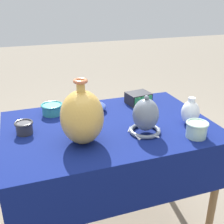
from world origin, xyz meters
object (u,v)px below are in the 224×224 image
(vase_tall_bulbous, at_px, (82,117))
(jar_round_porcelain, at_px, (190,112))
(mosaic_tile_box, at_px, (138,98))
(bowl_shallow_cobalt, at_px, (94,107))
(cup_wide_teal, at_px, (52,109))
(cup_wide_charcoal, at_px, (24,127))
(vase_dome_bell, at_px, (146,117))
(cup_wide_celadon, at_px, (197,129))

(vase_tall_bulbous, height_order, jar_round_porcelain, vase_tall_bulbous)
(mosaic_tile_box, height_order, jar_round_porcelain, jar_round_porcelain)
(vase_tall_bulbous, distance_m, jar_round_porcelain, 0.64)
(vase_tall_bulbous, distance_m, bowl_shallow_cobalt, 0.42)
(cup_wide_teal, height_order, cup_wide_charcoal, cup_wide_charcoal)
(jar_round_porcelain, bearing_deg, cup_wide_teal, 151.33)
(vase_dome_bell, relative_size, jar_round_porcelain, 1.37)
(vase_tall_bulbous, xyz_separation_m, jar_round_porcelain, (0.64, 0.01, -0.07))
(vase_dome_bell, bearing_deg, cup_wide_teal, 136.42)
(vase_tall_bulbous, xyz_separation_m, cup_wide_celadon, (0.58, -0.14, -0.10))
(mosaic_tile_box, distance_m, jar_round_porcelain, 0.42)
(cup_wide_charcoal, xyz_separation_m, cup_wide_celadon, (0.85, -0.34, 0.01))
(vase_dome_bell, bearing_deg, bowl_shallow_cobalt, 115.11)
(cup_wide_charcoal, bearing_deg, cup_wide_celadon, -21.57)
(bowl_shallow_cobalt, distance_m, cup_wide_charcoal, 0.48)
(bowl_shallow_cobalt, bearing_deg, vase_dome_bell, -64.89)
(mosaic_tile_box, relative_size, cup_wide_celadon, 1.42)
(vase_tall_bulbous, height_order, bowl_shallow_cobalt, vase_tall_bulbous)
(bowl_shallow_cobalt, distance_m, jar_round_porcelain, 0.59)
(bowl_shallow_cobalt, relative_size, jar_round_porcelain, 0.95)
(cup_wide_teal, bearing_deg, bowl_shallow_cobalt, -8.58)
(cup_wide_charcoal, bearing_deg, cup_wide_teal, 50.09)
(vase_dome_bell, height_order, bowl_shallow_cobalt, vase_dome_bell)
(vase_dome_bell, bearing_deg, cup_wide_celadon, -29.55)
(cup_wide_charcoal, bearing_deg, vase_dome_bell, -18.28)
(bowl_shallow_cobalt, xyz_separation_m, cup_wide_celadon, (0.41, -0.51, 0.02))
(cup_wide_celadon, bearing_deg, vase_dome_bell, 150.45)
(mosaic_tile_box, distance_m, cup_wide_celadon, 0.55)
(cup_wide_charcoal, distance_m, cup_wide_celadon, 0.92)
(vase_tall_bulbous, height_order, vase_dome_bell, vase_tall_bulbous)
(vase_tall_bulbous, height_order, cup_wide_celadon, vase_tall_bulbous)
(jar_round_porcelain, bearing_deg, mosaic_tile_box, 111.10)
(vase_tall_bulbous, relative_size, mosaic_tile_box, 1.98)
(jar_round_porcelain, bearing_deg, vase_dome_bell, -176.46)
(mosaic_tile_box, distance_m, cup_wide_teal, 0.58)
(cup_wide_teal, bearing_deg, jar_round_porcelain, -28.67)
(cup_wide_teal, xyz_separation_m, cup_wide_celadon, (0.68, -0.55, 0.01))
(vase_dome_bell, bearing_deg, vase_tall_bulbous, 178.35)
(cup_wide_teal, height_order, cup_wide_celadon, cup_wide_celadon)
(vase_dome_bell, height_order, cup_wide_celadon, vase_dome_bell)
(cup_wide_teal, xyz_separation_m, cup_wide_charcoal, (-0.18, -0.21, 0.00))
(cup_wide_charcoal, relative_size, cup_wide_celadon, 0.84)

